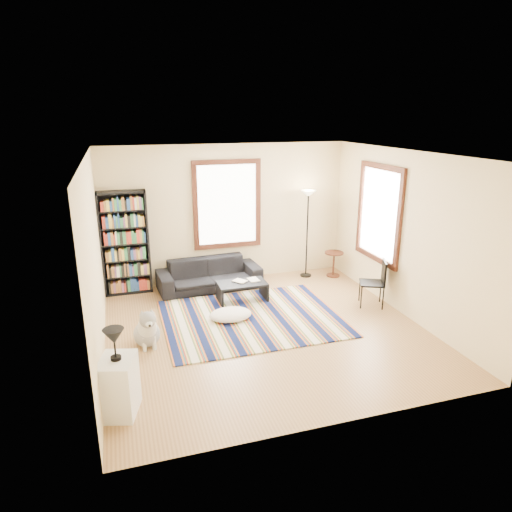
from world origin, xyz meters
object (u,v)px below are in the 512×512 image
object	(u,v)px
bookshelf	(125,243)
white_cabinet	(119,386)
coffee_table	(242,292)
folding_chair	(372,283)
sofa	(209,274)
dog	(146,326)
floor_lamp	(307,234)
floor_cushion	(231,314)
side_table	(334,264)

from	to	relation	value
bookshelf	white_cabinet	world-z (taller)	bookshelf
coffee_table	folding_chair	size ratio (longest dim) A/B	1.05
sofa	bookshelf	size ratio (longest dim) A/B	1.01
dog	white_cabinet	bearing A→B (deg)	-110.04
sofa	bookshelf	world-z (taller)	bookshelf
floor_lamp	folding_chair	distance (m)	1.94
bookshelf	coffee_table	xyz separation A→B (m)	(2.01, -1.07, -0.82)
dog	bookshelf	bearing A→B (deg)	89.44
bookshelf	sofa	bearing A→B (deg)	-9.83
dog	floor_lamp	bearing A→B (deg)	26.21
floor_cushion	floor_lamp	xyz separation A→B (m)	(2.09, 1.63, 0.84)
white_cabinet	sofa	bearing A→B (deg)	79.13
side_table	folding_chair	world-z (taller)	folding_chair
side_table	dog	xyz separation A→B (m)	(-4.07, -1.94, 0.04)
coffee_table	side_table	xyz separation A→B (m)	(2.24, 0.72, 0.09)
sofa	coffee_table	xyz separation A→B (m)	(0.46, -0.80, -0.12)
coffee_table	floor_lamp	xyz separation A→B (m)	(1.68, 0.90, 0.75)
sofa	folding_chair	xyz separation A→B (m)	(2.64, -1.70, 0.13)
folding_chair	sofa	bearing A→B (deg)	171.97
white_cabinet	side_table	bearing A→B (deg)	53.78
sofa	floor_cushion	world-z (taller)	sofa
folding_chair	white_cabinet	xyz separation A→B (m)	(-4.45, -1.90, -0.08)
side_table	dog	distance (m)	4.51
side_table	floor_lamp	bearing A→B (deg)	162.00
bookshelf	folding_chair	bearing A→B (deg)	-25.13
coffee_table	dog	distance (m)	2.21
bookshelf	floor_lamp	world-z (taller)	bookshelf
bookshelf	dog	xyz separation A→B (m)	(0.18, -2.29, -0.69)
coffee_table	bookshelf	bearing A→B (deg)	152.04
folding_chair	floor_cushion	bearing A→B (deg)	-159.01
dog	sofa	bearing A→B (deg)	50.75
sofa	white_cabinet	xyz separation A→B (m)	(-1.81, -3.60, 0.05)
floor_cushion	folding_chair	xyz separation A→B (m)	(2.60, -0.17, 0.34)
floor_cushion	dog	bearing A→B (deg)	-160.95
sofa	side_table	size ratio (longest dim) A/B	3.74
coffee_table	side_table	world-z (taller)	side_table
coffee_table	folding_chair	world-z (taller)	folding_chair
white_cabinet	dog	distance (m)	1.63
floor_cushion	bookshelf	bearing A→B (deg)	131.68
coffee_table	white_cabinet	world-z (taller)	white_cabinet
floor_lamp	side_table	xyz separation A→B (m)	(0.56, -0.18, -0.66)
sofa	side_table	world-z (taller)	sofa
side_table	white_cabinet	world-z (taller)	white_cabinet
bookshelf	dog	distance (m)	2.40
floor_lamp	bookshelf	bearing A→B (deg)	177.36
folding_chair	white_cabinet	world-z (taller)	folding_chair
coffee_table	floor_lamp	distance (m)	2.04
floor_cushion	side_table	xyz separation A→B (m)	(2.65, 1.45, 0.18)
white_cabinet	floor_cushion	bearing A→B (deg)	63.93
sofa	floor_lamp	size ratio (longest dim) A/B	1.09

